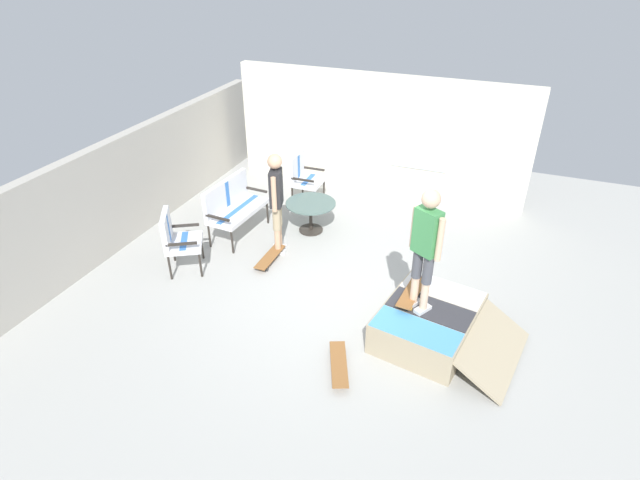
# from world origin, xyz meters

# --- Properties ---
(ground_plane) EXTENTS (12.00, 12.00, 0.10)m
(ground_plane) POSITION_xyz_m (0.00, 0.00, -0.05)
(ground_plane) COLOR #A8A8A3
(back_wall_cinderblock) EXTENTS (9.00, 0.20, 1.84)m
(back_wall_cinderblock) POSITION_xyz_m (0.00, 4.00, 0.92)
(back_wall_cinderblock) COLOR #ADA89E
(back_wall_cinderblock) RESTS_ON ground_plane
(house_facade) EXTENTS (0.23, 6.00, 2.42)m
(house_facade) POSITION_xyz_m (3.80, 0.49, 1.21)
(house_facade) COLOR silver
(house_facade) RESTS_ON ground_plane
(skate_ramp) EXTENTS (1.73, 1.98, 0.48)m
(skate_ramp) POSITION_xyz_m (-0.44, -1.50, 0.24)
(skate_ramp) COLOR tan
(skate_ramp) RESTS_ON ground_plane
(patio_bench) EXTENTS (1.28, 0.63, 1.02)m
(patio_bench) POSITION_xyz_m (1.04, 2.34, 0.62)
(patio_bench) COLOR #2D2823
(patio_bench) RESTS_ON ground_plane
(patio_chair_near_house) EXTENTS (0.63, 0.56, 1.02)m
(patio_chair_near_house) POSITION_xyz_m (2.64, 1.67, 0.61)
(patio_chair_near_house) COLOR #2D2823
(patio_chair_near_house) RESTS_ON ground_plane
(patio_chair_by_wall) EXTENTS (0.81, 0.79, 1.02)m
(patio_chair_by_wall) POSITION_xyz_m (-0.30, 2.58, 0.61)
(patio_chair_by_wall) COLOR #2D2823
(patio_chair_by_wall) RESTS_ON ground_plane
(patio_table) EXTENTS (0.90, 0.90, 0.57)m
(patio_table) POSITION_xyz_m (1.64, 1.09, 0.40)
(patio_table) COLOR #2D2823
(patio_table) RESTS_ON ground_plane
(person_watching) EXTENTS (0.46, 0.31, 1.76)m
(person_watching) POSITION_xyz_m (0.79, 1.34, 1.04)
(person_watching) COLOR silver
(person_watching) RESTS_ON ground_plane
(person_skater) EXTENTS (0.35, 0.43, 1.70)m
(person_skater) POSITION_xyz_m (-0.49, -1.31, 1.47)
(person_skater) COLOR silver
(person_skater) RESTS_ON skate_ramp
(skateboard_by_bench) EXTENTS (0.80, 0.20, 0.10)m
(skateboard_by_bench) POSITION_xyz_m (0.43, 1.33, 0.08)
(skateboard_by_bench) COLOR brown
(skateboard_by_bench) RESTS_ON ground_plane
(skateboard_spare) EXTENTS (0.81, 0.50, 0.10)m
(skateboard_spare) POSITION_xyz_m (-1.46, -0.57, 0.08)
(skateboard_spare) COLOR brown
(skateboard_spare) RESTS_ON ground_plane
(skateboard_on_ramp) EXTENTS (0.81, 0.27, 0.10)m
(skateboard_on_ramp) POSITION_xyz_m (-0.29, -1.19, 0.56)
(skateboard_on_ramp) COLOR brown
(skateboard_on_ramp) RESTS_ON skate_ramp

